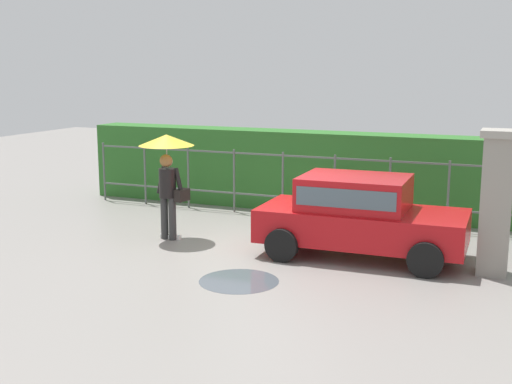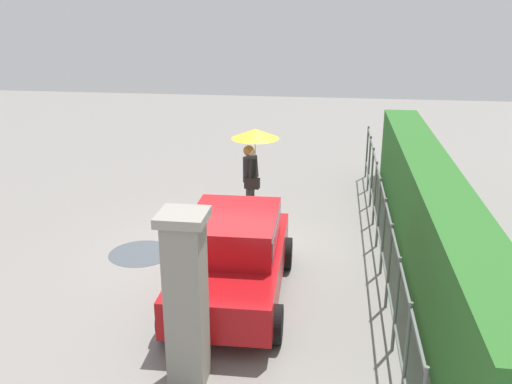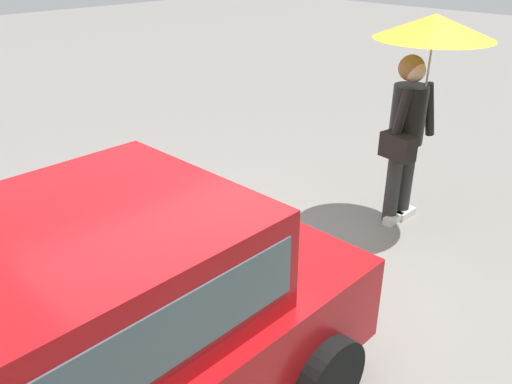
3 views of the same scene
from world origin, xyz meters
name	(u,v)px [view 3 (image 3 of 3)]	position (x,y,z in m)	size (l,w,h in m)	color
ground_plane	(237,311)	(0.00, 0.00, 0.00)	(40.00, 40.00, 0.00)	gray
car	(58,349)	(1.53, 0.32, 0.80)	(3.77, 1.93, 1.48)	#B71116
pedestrian	(423,67)	(-2.32, 0.10, 1.62)	(1.10, 1.10, 2.10)	#333333
puddle_near	(107,233)	(0.10, -1.85, 0.00)	(1.31, 1.31, 0.00)	#4C545B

